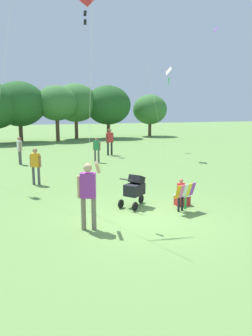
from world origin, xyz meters
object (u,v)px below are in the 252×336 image
Objects in this scene: person_adult_flyer at (88,190)px; stroller at (135,188)px; person_couple_left at (110,140)px; cooler_box at (182,200)px; person_kid_running at (20,148)px; child_with_butterfly_kite at (182,192)px; person_sitting_far at (36,163)px; kite_orange_delta at (168,76)px; person_red_shirt at (97,148)px.

stroller is (1.85, 1.44, -0.44)m from person_adult_flyer.
person_couple_left is 3.98× the size of cooler_box.
person_kid_running reaches higher than stroller.
child_with_butterfly_kite is 0.79m from cooler_box.
stroller is 10.01m from person_kid_running.
person_sitting_far is 0.85× the size of person_couple_left.
child_with_butterfly_kite reaches higher than cooler_box.
kite_orange_delta reaches higher than person_couple_left.
stroller is 0.71× the size of person_red_shirt.
kite_orange_delta is 3.73× the size of person_sitting_far.
person_couple_left is (4.62, 12.75, 0.01)m from person_adult_flyer.
person_adult_flyer reaches higher than child_with_butterfly_kite.
person_kid_running is at bearing 94.35° from person_sitting_far.
stroller is 11.66m from person_couple_left.
person_sitting_far is at bearing -85.65° from person_kid_running.
child_with_butterfly_kite is 11.50m from kite_orange_delta.
child_with_butterfly_kite is 11.31m from person_kid_running.
kite_orange_delta reaches higher than person_kid_running.
cooler_box is (0.33, -9.13, -0.70)m from person_red_shirt.
person_adult_flyer reaches higher than person_red_shirt.
kite_orange_delta is (5.61, 8.65, 4.43)m from stroller.
person_adult_flyer is at bearing -106.47° from person_red_shirt.
person_couple_left is (1.62, 2.60, 0.18)m from person_red_shirt.
child_with_butterfly_kite is at bearing -115.00° from kite_orange_delta.
person_adult_flyer is at bearing -170.99° from child_with_butterfly_kite.
person_sitting_far is 8.98m from person_couple_left.
person_kid_running reaches higher than cooler_box.
person_kid_running is at bearing 174.25° from kite_orange_delta.
person_couple_left is 1.15× the size of person_kid_running.
person_kid_running is (-0.41, 5.36, 0.03)m from person_sitting_far.
person_adult_flyer is at bearing -126.50° from kite_orange_delta.
kite_orange_delta is 9.66m from person_kid_running.
person_kid_running is (-4.21, 10.49, 0.31)m from child_with_butterfly_kite.
person_sitting_far is at bearing 98.29° from person_adult_flyer.
person_red_shirt is at bearing -10.80° from person_kid_running.
person_couple_left reaches higher than cooler_box.
person_sitting_far reaches higher than child_with_butterfly_kite.
person_couple_left is (1.63, 12.28, 0.44)m from child_with_butterfly_kite.
child_with_butterfly_kite is 2.26× the size of cooler_box.
kite_orange_delta is 5.58m from person_couple_left.
person_sitting_far is (-8.28, -4.49, -4.15)m from kite_orange_delta.
person_couple_left is at bearing 83.77° from cooler_box.
child_with_butterfly_kite is 0.65× the size of person_kid_running.
person_red_shirt is at bearing 50.05° from person_sitting_far.
person_couple_left is at bearing 52.78° from person_sitting_far.
person_red_shirt is at bearing 92.10° from cooler_box.
person_sitting_far is at bearing 126.54° from child_with_butterfly_kite.
person_sitting_far is at bearing -129.95° from person_red_shirt.
kite_orange_delta is 3.15× the size of person_couple_left.
person_adult_flyer is 4.03× the size of cooler_box.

